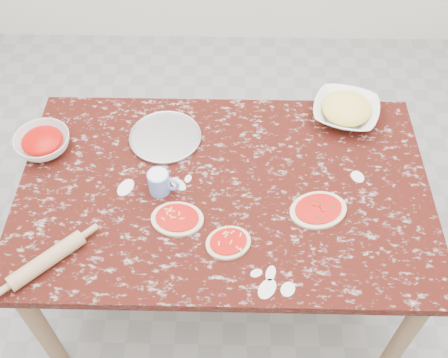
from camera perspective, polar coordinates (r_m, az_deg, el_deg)
ground at (r=2.66m, az=-0.00°, el=-10.90°), size 4.00×4.00×0.00m
worktable at (r=2.10m, az=-0.00°, el=-2.29°), size 1.60×1.00×0.75m
pizza_tray at (r=2.21m, az=-6.39°, el=4.50°), size 0.35×0.35×0.01m
sauce_bowl at (r=2.26m, az=-19.06°, el=3.72°), size 0.29×0.29×0.07m
cheese_bowl at (r=2.32m, az=13.07°, el=7.13°), size 0.34×0.34×0.07m
flour_mug at (r=2.00m, az=-7.00°, el=-0.34°), size 0.12×0.08×0.10m
pizza_left at (r=1.94m, az=-5.10°, el=-4.33°), size 0.21×0.17×0.02m
pizza_mid at (r=1.88m, az=0.47°, el=-6.92°), size 0.20×0.18×0.02m
pizza_right at (r=1.99m, az=10.20°, el=-3.33°), size 0.26×0.23×0.02m
rolling_pin at (r=1.92m, az=-18.71°, el=-8.35°), size 0.24×0.24×0.06m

